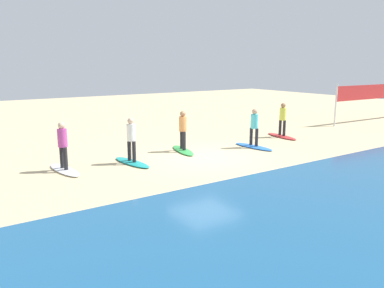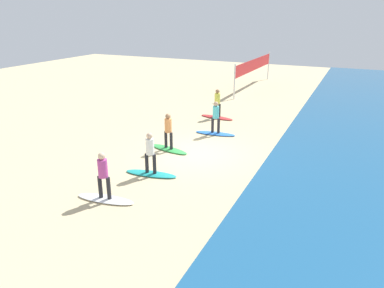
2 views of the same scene
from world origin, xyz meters
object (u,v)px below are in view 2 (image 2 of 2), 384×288
object	(u,v)px
surfboard_blue	(215,133)
surfer_blue	(216,115)
surfboard_red	(217,117)
volleyball_net	(254,66)
surfer_red	(217,101)
surfboard_teal	(151,174)
surfboard_white	(106,199)
surfer_white	(103,172)
surfer_green	(168,128)
surfboard_green	(169,149)
surfer_teal	(150,150)

from	to	relation	value
surfboard_blue	surfer_blue	distance (m)	0.99
surfboard_red	volleyball_net	bearing A→B (deg)	100.95
surfer_red	surfboard_teal	xyz separation A→B (m)	(8.55, 0.56, -0.99)
surfboard_white	surfboard_teal	bearing A→B (deg)	74.49
surfboard_teal	surfer_white	world-z (taller)	surfer_white
surfer_green	surfboard_green	bearing A→B (deg)	97.13
surfboard_blue	surfer_teal	xyz separation A→B (m)	(5.68, -0.47, 0.99)
surfboard_teal	volleyball_net	distance (m)	18.31
surfer_green	volleyball_net	world-z (taller)	volleyball_net
surfer_red	surfer_teal	xyz separation A→B (m)	(8.55, 0.56, 0.00)
surfboard_blue	surfer_green	xyz separation A→B (m)	(3.01, -1.12, 0.99)
surfer_green	surfboard_teal	bearing A→B (deg)	13.71
surfboard_blue	surfer_blue	xyz separation A→B (m)	(0.00, 0.00, 0.99)
surfboard_green	surfer_red	bearing A→B (deg)	101.99
surfer_red	surfer_blue	world-z (taller)	same
surfboard_blue	surfer_green	size ratio (longest dim) A/B	1.28
surfer_green	surfboard_white	distance (m)	5.18
surfboard_green	surfboard_teal	xyz separation A→B (m)	(2.67, 0.65, 0.00)
surfer_red	volleyball_net	world-z (taller)	volleyball_net
surfboard_red	surfboard_green	xyz separation A→B (m)	(5.88, -0.10, 0.00)
surfboard_teal	surfboard_green	bearing A→B (deg)	95.77
surfer_teal	surfboard_white	bearing A→B (deg)	-8.37
surfboard_green	surfboard_white	bearing A→B (deg)	-73.69
surfboard_blue	surfer_teal	distance (m)	5.79
surfboard_red	surfboard_teal	bearing A→B (deg)	-78.57
surfer_blue	surfboard_teal	bearing A→B (deg)	-4.74
surfer_green	surfer_white	bearing A→B (deg)	3.38
surfer_red	surfboard_teal	bearing A→B (deg)	3.72
surfer_blue	volleyball_net	bearing A→B (deg)	-172.85
surfboard_blue	surfboard_teal	xyz separation A→B (m)	(5.68, -0.47, 0.00)
surfboard_red	surfer_white	size ratio (longest dim) A/B	1.28
surfer_green	surfer_teal	distance (m)	2.75
surfboard_blue	surfboard_white	size ratio (longest dim) A/B	1.00
surfboard_blue	surfer_teal	bearing A→B (deg)	-100.46
surfboard_red	surfer_teal	bearing A→B (deg)	-78.57
surfer_blue	surfer_white	distance (m)	8.12
surfboard_green	surfer_teal	xyz separation A→B (m)	(2.67, 0.65, 0.99)
surfboard_blue	volleyball_net	xyz separation A→B (m)	(-12.51, -1.57, 1.74)
surfboard_blue	surfboard_teal	bearing A→B (deg)	-100.46
surfboard_white	surfer_blue	bearing A→B (deg)	77.04
surfboard_green	surfer_white	bearing A→B (deg)	-73.69
surfer_red	surfboard_green	size ratio (longest dim) A/B	0.78
surfboard_red	surfer_green	distance (m)	5.96
surfer_red	surfboard_blue	bearing A→B (deg)	19.66
surfboard_red	surfer_blue	distance (m)	3.21
surfer_red	surfer_green	world-z (taller)	same
surfboard_white	surfboard_red	bearing A→B (deg)	83.92
surfer_red	surfer_green	bearing A→B (deg)	-0.95
surfboard_teal	surfer_teal	world-z (taller)	surfer_teal
surfer_blue	surfer_teal	bearing A→B (deg)	-4.74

